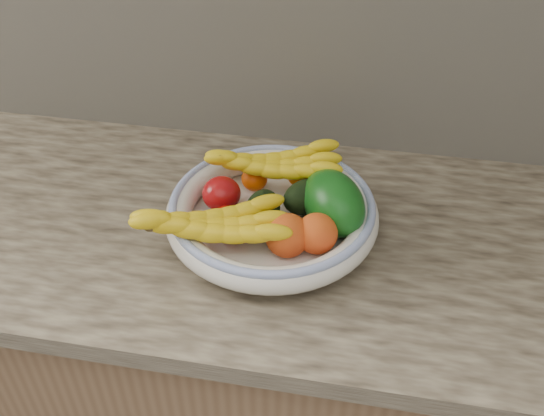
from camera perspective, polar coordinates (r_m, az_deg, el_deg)
The scene contains 13 objects.
kitchen_counter at distance 1.48m, azimuth 0.18°, elevation -14.36°, with size 2.44×0.66×1.40m.
fruit_bowl at distance 1.11m, azimuth -0.00°, elevation -0.46°, with size 0.39×0.39×0.08m.
clementine_back_left at distance 1.18m, azimuth -1.66°, elevation 2.76°, with size 0.05×0.05×0.05m, color #ED5505.
clementine_back_right at distance 1.19m, azimuth 2.55°, elevation 3.09°, with size 0.05×0.05×0.04m, color orange.
tomato_left at distance 1.13m, azimuth -4.77°, elevation 1.34°, with size 0.07×0.07×0.07m, color #A10D0F.
tomato_near_left at distance 1.07m, azimuth -4.21°, elevation -1.53°, with size 0.07×0.07×0.06m, color #A50D01.
avocado_center at distance 1.09m, azimuth -0.91°, elevation -0.14°, with size 0.06×0.09×0.06m, color black.
avocado_right at distance 1.12m, azimuth 3.33°, elevation 1.07°, with size 0.07×0.10×0.07m, color black.
green_mango at distance 1.09m, azimuth 5.80°, elevation 0.47°, with size 0.10×0.15×0.11m, color #0E4A10.
peach_front at distance 1.04m, azimuth 1.45°, elevation -2.60°, with size 0.08×0.08×0.08m, color orange.
peach_right at distance 1.04m, azimuth 4.25°, elevation -2.41°, with size 0.07×0.07×0.07m, color orange.
banana_bunch_back at distance 1.15m, azimuth 0.09°, elevation 3.86°, with size 0.27×0.10×0.08m, color yellow, non-canonical shape.
banana_bunch_front at distance 1.03m, azimuth -5.72°, elevation -1.86°, with size 0.28×0.11×0.08m, color yellow, non-canonical shape.
Camera 1 is at (0.15, 0.82, 1.66)m, focal length 40.00 mm.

